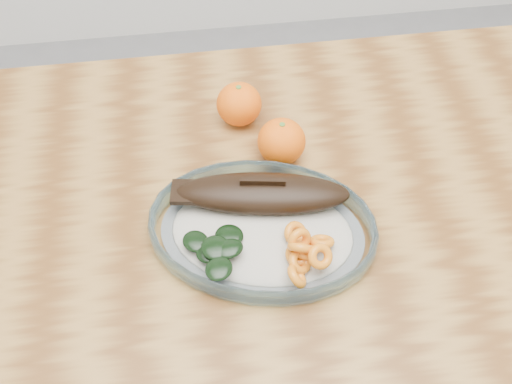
# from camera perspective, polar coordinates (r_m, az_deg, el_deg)

# --- Properties ---
(dining_table) EXTENTS (1.20, 0.80, 0.75)m
(dining_table) POSITION_cam_1_polar(r_m,az_deg,el_deg) (0.94, 2.60, -7.22)
(dining_table) COLOR brown
(dining_table) RESTS_ON ground
(plated_meal) EXTENTS (0.66, 0.66, 0.08)m
(plated_meal) POSITION_cam_1_polar(r_m,az_deg,el_deg) (0.84, 0.56, -3.09)
(plated_meal) COLOR white
(plated_meal) RESTS_ON dining_table
(orange_left) EXTENTS (0.07, 0.07, 0.07)m
(orange_left) POSITION_cam_1_polar(r_m,az_deg,el_deg) (0.92, 2.28, 4.52)
(orange_left) COLOR #FF5F05
(orange_left) RESTS_ON dining_table
(orange_right) EXTENTS (0.07, 0.07, 0.07)m
(orange_right) POSITION_cam_1_polar(r_m,az_deg,el_deg) (0.98, -1.52, 7.82)
(orange_right) COLOR #FF5F05
(orange_right) RESTS_ON dining_table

